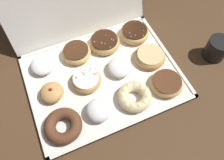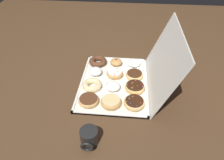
# 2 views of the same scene
# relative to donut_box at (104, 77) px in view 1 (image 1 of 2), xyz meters

# --- Properties ---
(ground_plane) EXTENTS (3.00, 3.00, 0.00)m
(ground_plane) POSITION_rel_donut_box_xyz_m (0.00, 0.00, -0.01)
(ground_plane) COLOR #4C331E
(donut_box) EXTENTS (0.55, 0.42, 0.01)m
(donut_box) POSITION_rel_donut_box_xyz_m (0.00, 0.00, 0.00)
(donut_box) COLOR silver
(donut_box) RESTS_ON ground
(chocolate_cake_ring_donut_0) EXTENTS (0.12, 0.12, 0.04)m
(chocolate_cake_ring_donut_0) POSITION_rel_donut_box_xyz_m (-0.19, -0.13, 0.02)
(chocolate_cake_ring_donut_0) COLOR #59331E
(chocolate_cake_ring_donut_0) RESTS_ON donut_box
(powdered_filled_donut_1) EXTENTS (0.08, 0.08, 0.05)m
(powdered_filled_donut_1) POSITION_rel_donut_box_xyz_m (-0.07, -0.13, 0.03)
(powdered_filled_donut_1) COLOR white
(powdered_filled_donut_1) RESTS_ON donut_box
(cruller_donut_2) EXTENTS (0.12, 0.12, 0.04)m
(cruller_donut_2) POSITION_rel_donut_box_xyz_m (0.06, -0.13, 0.02)
(cruller_donut_2) COLOR beige
(cruller_donut_2) RESTS_ON donut_box
(chocolate_frosted_donut_3) EXTENTS (0.12, 0.12, 0.04)m
(chocolate_frosted_donut_3) POSITION_rel_donut_box_xyz_m (0.19, -0.13, 0.02)
(chocolate_frosted_donut_3) COLOR tan
(chocolate_frosted_donut_3) RESTS_ON donut_box
(jelly_filled_donut_4) EXTENTS (0.08, 0.08, 0.05)m
(jelly_filled_donut_4) POSITION_rel_donut_box_xyz_m (-0.19, 0.00, 0.03)
(jelly_filled_donut_4) COLOR tan
(jelly_filled_donut_4) RESTS_ON donut_box
(sprinkle_donut_5) EXTENTS (0.11, 0.11, 0.04)m
(sprinkle_donut_5) POSITION_rel_donut_box_xyz_m (-0.07, -0.00, 0.02)
(sprinkle_donut_5) COLOR tan
(sprinkle_donut_5) RESTS_ON donut_box
(powdered_filled_donut_6) EXTENTS (0.09, 0.09, 0.04)m
(powdered_filled_donut_6) POSITION_rel_donut_box_xyz_m (0.06, 0.00, 0.03)
(powdered_filled_donut_6) COLOR white
(powdered_filled_donut_6) RESTS_ON donut_box
(glazed_ring_donut_7) EXTENTS (0.12, 0.12, 0.04)m
(glazed_ring_donut_7) POSITION_rel_donut_box_xyz_m (0.19, 0.00, 0.02)
(glazed_ring_donut_7) COLOR tan
(glazed_ring_donut_7) RESTS_ON donut_box
(powdered_filled_donut_8) EXTENTS (0.09, 0.09, 0.04)m
(powdered_filled_donut_8) POSITION_rel_donut_box_xyz_m (-0.19, 0.12, 0.02)
(powdered_filled_donut_8) COLOR white
(powdered_filled_donut_8) RESTS_ON donut_box
(chocolate_frosted_donut_9) EXTENTS (0.11, 0.11, 0.04)m
(chocolate_frosted_donut_9) POSITION_rel_donut_box_xyz_m (-0.06, 0.13, 0.02)
(chocolate_frosted_donut_9) COLOR #E5B770
(chocolate_frosted_donut_9) RESTS_ON donut_box
(sprinkle_donut_10) EXTENTS (0.12, 0.12, 0.04)m
(sprinkle_donut_10) POSITION_rel_donut_box_xyz_m (0.06, 0.13, 0.03)
(sprinkle_donut_10) COLOR tan
(sprinkle_donut_10) RESTS_ON donut_box
(sprinkle_donut_11) EXTENTS (0.12, 0.12, 0.04)m
(sprinkle_donut_11) POSITION_rel_donut_box_xyz_m (0.19, 0.13, 0.03)
(sprinkle_donut_11) COLOR #E5B770
(sprinkle_donut_11) RESTS_ON donut_box
(coffee_mug) EXTENTS (0.10, 0.08, 0.09)m
(coffee_mug) POSITION_rel_donut_box_xyz_m (0.44, -0.08, 0.04)
(coffee_mug) COLOR black
(coffee_mug) RESTS_ON ground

